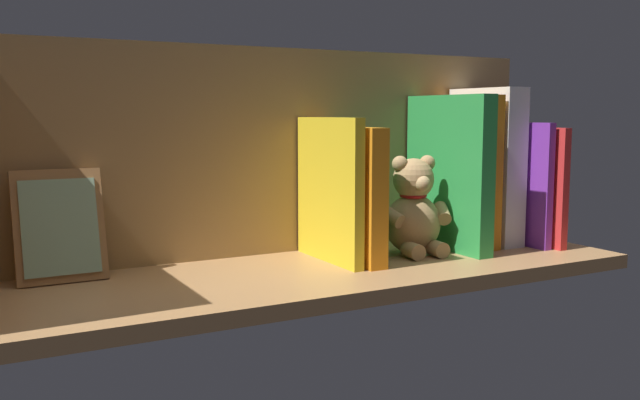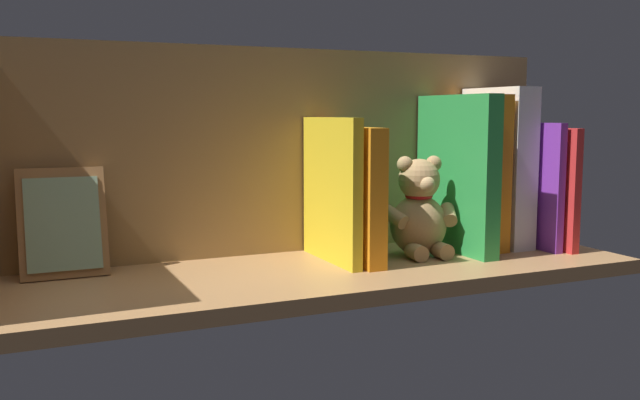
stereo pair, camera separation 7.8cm
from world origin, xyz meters
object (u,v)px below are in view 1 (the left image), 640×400
Objects in this scene: book_0 at (521,185)px; dictionary_thick_white at (486,166)px; teddy_bear at (414,211)px; picture_frame_leaning at (60,226)px.

book_0 is 7.30cm from dictionary_thick_white.
teddy_bear is 1.04× the size of picture_frame_leaning.
book_0 is 1.35× the size of picture_frame_leaning.
dictionary_thick_white reaches higher than book_0.
picture_frame_leaning is (77.01, -7.41, -2.66)cm from book_0.
book_0 reaches higher than picture_frame_leaning.
book_0 is at bearing 156.85° from dictionary_thick_white.
dictionary_thick_white is 1.76× the size of picture_frame_leaning.
dictionary_thick_white is 1.69× the size of teddy_bear.
book_0 is 23.72cm from teddy_bear.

